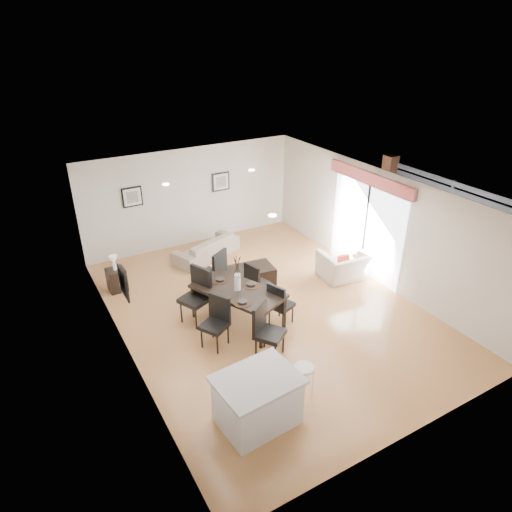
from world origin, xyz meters
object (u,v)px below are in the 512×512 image
dining_chair_wfar (198,292)px  kitchen_island (257,400)px  sofa (206,248)px  side_table (117,280)px  dining_table (238,293)px  coffee_table (250,276)px  dining_chair_efar (255,281)px  dining_chair_enear (279,302)px  dining_chair_head (265,328)px  dining_chair_wnear (217,318)px  armchair (343,265)px  dining_chair_foot (215,271)px  bar_stool (304,372)px

dining_chair_wfar → kitchen_island: (-0.33, -3.03, -0.22)m
sofa → side_table: sofa is taller
dining_table → coffee_table: dining_table is taller
sofa → dining_chair_efar: 2.62m
dining_chair_efar → kitchen_island: bearing=136.2°
dining_chair_wfar → dining_chair_enear: size_ratio=1.21×
dining_chair_head → dining_table: bearing=52.4°
dining_table → side_table: 3.18m
dining_chair_wfar → dining_chair_efar: 1.34m
sofa → dining_chair_wnear: bearing=48.1°
armchair → dining_chair_wfar: 3.75m
dining_chair_enear → dining_chair_foot: size_ratio=0.85×
bar_stool → armchair: bearing=41.9°
dining_chair_wnear → dining_chair_wfar: 0.95m
sofa → kitchen_island: size_ratio=1.44×
dining_chair_wnear → kitchen_island: size_ratio=0.79×
dining_table → dining_chair_head: dining_chair_head is taller
dining_chair_efar → dining_chair_foot: 0.96m
sofa → coffee_table: bearing=78.9°
dining_chair_head → dining_chair_enear: bearing=8.0°
dining_table → dining_chair_wnear: 0.81m
sofa → dining_chair_foot: dining_chair_foot is taller
armchair → kitchen_island: (-4.07, -2.88, 0.09)m
sofa → bar_stool: 5.64m
dining_chair_wfar → side_table: bearing=-174.1°
dining_chair_wnear → dining_chair_foot: bearing=125.8°
sofa → dining_chair_head: (-0.71, -4.23, 0.34)m
dining_chair_efar → dining_chair_foot: bearing=26.1°
dining_chair_enear → coffee_table: dining_chair_enear is taller
dining_chair_wfar → side_table: size_ratio=2.19×
dining_chair_enear → side_table: (-2.52, 3.05, -0.27)m
sofa → dining_table: bearing=57.0°
bar_stool → coffee_table: bearing=73.6°
dining_chair_efar → dining_chair_head: 1.79m
sofa → dining_chair_wnear: size_ratio=1.83×
dining_chair_wfar → dining_chair_foot: dining_chair_wfar is taller
armchair → bar_stool: bar_stool is taller
dining_chair_head → bar_stool: 1.34m
sofa → coffee_table: sofa is taller
sofa → bar_stool: size_ratio=2.61×
dining_chair_enear → dining_chair_efar: bearing=-20.3°
dining_chair_enear → bar_stool: size_ratio=1.34×
coffee_table → armchair: bearing=-15.4°
dining_chair_foot → coffee_table: 1.01m
dining_chair_wnear → coffee_table: (1.65, 1.66, -0.36)m
dining_chair_wnear → kitchen_island: 2.12m
armchair → dining_chair_foot: dining_chair_foot is taller
side_table → kitchen_island: kitchen_island is taller
dining_chair_enear → sofa: bearing=-20.2°
dining_chair_enear → kitchen_island: 2.62m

